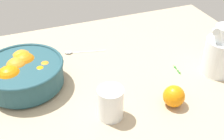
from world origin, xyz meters
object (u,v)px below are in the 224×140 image
at_px(juice_glass, 111,105).
at_px(fruit_bowl, 24,73).
at_px(juice_pitcher, 220,56).
at_px(spoon, 79,52).
at_px(loose_orange_1, 174,96).

bearing_deg(juice_glass, fruit_bowl, 132.12).
bearing_deg(juice_glass, juice_pitcher, 9.51).
relative_size(fruit_bowl, juice_glass, 2.68).
bearing_deg(juice_glass, spoon, 89.18).
relative_size(juice_pitcher, loose_orange_1, 2.74).
bearing_deg(fruit_bowl, juice_glass, -47.88).
bearing_deg(spoon, juice_pitcher, -34.89).
height_order(juice_glass, loose_orange_1, juice_glass).
height_order(loose_orange_1, spoon, loose_orange_1).
height_order(fruit_bowl, juice_glass, fruit_bowl).
distance_m(fruit_bowl, juice_glass, 0.34).
distance_m(fruit_bowl, juice_pitcher, 0.71).
xyz_separation_m(juice_pitcher, loose_orange_1, (-0.26, -0.10, -0.03)).
bearing_deg(fruit_bowl, juice_pitcher, -14.09).
bearing_deg(fruit_bowl, loose_orange_1, -32.32).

